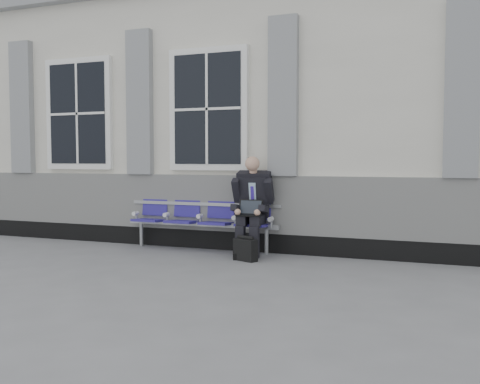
% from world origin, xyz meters
% --- Properties ---
extents(ground, '(70.00, 70.00, 0.00)m').
position_xyz_m(ground, '(0.00, 0.00, 0.00)').
color(ground, slate).
rests_on(ground, ground).
extents(station_building, '(14.40, 4.40, 4.49)m').
position_xyz_m(station_building, '(-0.02, 3.47, 2.22)').
color(station_building, silver).
rests_on(station_building, ground).
extents(bench, '(2.60, 0.47, 0.91)m').
position_xyz_m(bench, '(0.29, 1.32, 0.55)').
color(bench, '#9EA0A3').
rests_on(bench, ground).
extents(businessman, '(0.64, 0.86, 1.50)m').
position_xyz_m(businessman, '(1.20, 1.18, 0.80)').
color(businessman, black).
rests_on(businessman, ground).
extents(briefcase, '(0.38, 0.27, 0.36)m').
position_xyz_m(briefcase, '(1.26, 0.70, 0.17)').
color(briefcase, black).
rests_on(briefcase, ground).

